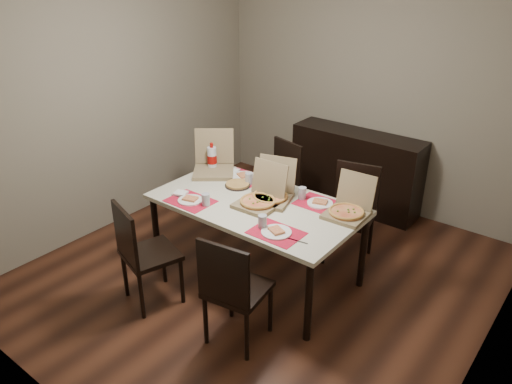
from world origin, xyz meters
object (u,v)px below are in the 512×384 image
(dining_table, at_px, (256,209))
(dip_bowl, at_px, (281,199))
(chair_far_left, at_px, (279,181))
(soda_bottle, at_px, (212,159))
(chair_far_right, at_px, (352,209))
(chair_near_left, at_px, (142,251))
(sideboard, at_px, (356,170))
(pizza_box_center, at_px, (260,199))
(chair_near_right, at_px, (233,288))

(dining_table, relative_size, dip_bowl, 17.11)
(chair_far_left, distance_m, soda_bottle, 0.81)
(chair_far_left, bearing_deg, dip_bowl, -53.53)
(dining_table, distance_m, chair_far_right, 0.99)
(dip_bowl, bearing_deg, chair_far_left, 126.47)
(dining_table, relative_size, chair_near_left, 1.94)
(dining_table, relative_size, soda_bottle, 6.37)
(sideboard, bearing_deg, chair_far_left, -116.25)
(chair_near_left, relative_size, chair_far_right, 1.00)
(pizza_box_center, xyz_separation_m, dip_bowl, (0.09, 0.19, -0.04))
(sideboard, relative_size, chair_far_left, 1.61)
(chair_near_left, xyz_separation_m, chair_near_right, (0.91, 0.08, 0.00))
(sideboard, height_order, chair_far_right, chair_far_right)
(sideboard, relative_size, dining_table, 0.83)
(dining_table, height_order, dip_bowl, dip_bowl)
(chair_far_left, bearing_deg, soda_bottle, -121.64)
(chair_near_right, bearing_deg, chair_far_right, 86.66)
(dining_table, xyz_separation_m, chair_far_right, (0.51, 0.83, -0.17))
(sideboard, xyz_separation_m, chair_far_left, (-0.44, -0.90, 0.06))
(dining_table, distance_m, pizza_box_center, 0.14)
(chair_near_left, bearing_deg, pizza_box_center, 58.21)
(chair_near_left, bearing_deg, chair_far_right, 59.80)
(sideboard, height_order, dip_bowl, sideboard)
(chair_far_left, distance_m, chair_far_right, 0.92)
(chair_near_left, xyz_separation_m, chair_far_left, (0.08, 1.81, 0.00))
(chair_far_left, relative_size, dip_bowl, 8.84)
(dining_table, height_order, chair_near_right, chair_near_right)
(soda_bottle, bearing_deg, chair_far_right, 22.15)
(sideboard, xyz_separation_m, chair_near_right, (0.38, -2.63, 0.06))
(sideboard, distance_m, chair_far_left, 1.00)
(chair_far_right, xyz_separation_m, dip_bowl, (-0.37, -0.66, 0.25))
(chair_near_right, bearing_deg, chair_near_left, -175.01)
(chair_near_left, distance_m, chair_far_right, 1.99)
(chair_near_left, relative_size, soda_bottle, 3.29)
(chair_near_right, relative_size, soda_bottle, 3.29)
(sideboard, relative_size, dip_bowl, 14.26)
(pizza_box_center, xyz_separation_m, soda_bottle, (-0.84, 0.32, 0.06))
(sideboard, distance_m, chair_near_right, 2.66)
(sideboard, distance_m, soda_bottle, 1.78)
(sideboard, relative_size, chair_near_right, 1.61)
(chair_near_right, relative_size, pizza_box_center, 2.37)
(sideboard, xyz_separation_m, dining_table, (-0.04, -1.82, 0.23))
(chair_far_right, bearing_deg, sideboard, 115.75)
(sideboard, height_order, dining_table, sideboard)
(chair_near_left, bearing_deg, chair_near_right, 4.99)
(chair_far_right, distance_m, dip_bowl, 0.79)
(dining_table, bearing_deg, sideboard, 88.81)
(soda_bottle, bearing_deg, dip_bowl, -7.90)
(dining_table, distance_m, chair_far_left, 1.02)
(sideboard, bearing_deg, chair_far_right, -64.25)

